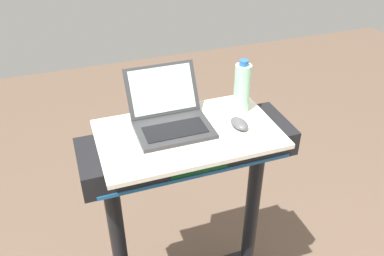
% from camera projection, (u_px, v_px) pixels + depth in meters
% --- Properties ---
extents(desk_board, '(0.73, 0.44, 0.02)m').
position_uv_depth(desk_board, '(188.00, 134.00, 1.66)').
color(desk_board, beige).
rests_on(desk_board, treadmill_base).
extents(laptop, '(0.31, 0.32, 0.21)m').
position_uv_depth(laptop, '(170.00, 116.00, 1.67)').
color(laptop, '#2D2D30').
rests_on(laptop, desk_board).
extents(computer_mouse, '(0.07, 0.11, 0.03)m').
position_uv_depth(computer_mouse, '(239.00, 124.00, 1.67)').
color(computer_mouse, '#4C4C51').
rests_on(computer_mouse, desk_board).
extents(water_bottle, '(0.07, 0.07, 0.24)m').
position_uv_depth(water_bottle, '(242.00, 88.00, 1.73)').
color(water_bottle, '#9EDBB2').
rests_on(water_bottle, desk_board).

